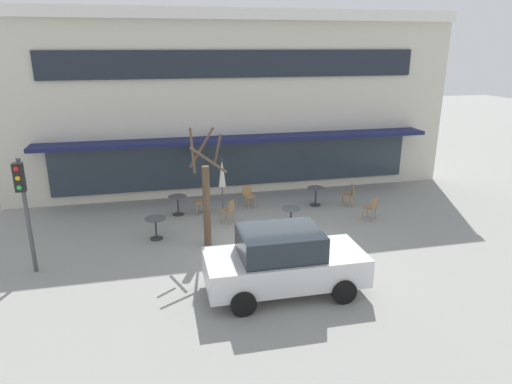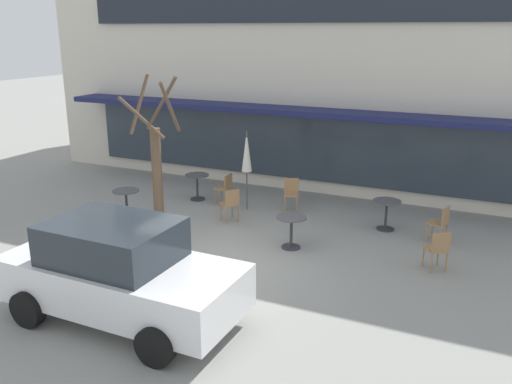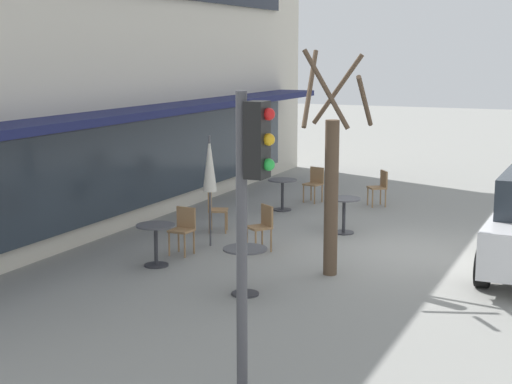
{
  "view_description": "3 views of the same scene",
  "coord_description": "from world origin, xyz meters",
  "px_view_note": "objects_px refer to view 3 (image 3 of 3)",
  "views": [
    {
      "loc": [
        -3.62,
        -13.0,
        6.29
      ],
      "look_at": [
        -0.02,
        2.54,
        1.13
      ],
      "focal_mm": 32.0,
      "sensor_mm": 36.0,
      "label": 1
    },
    {
      "loc": [
        5.19,
        -9.27,
        4.84
      ],
      "look_at": [
        -0.24,
        2.4,
        0.95
      ],
      "focal_mm": 38.0,
      "sensor_mm": 36.0,
      "label": 2
    },
    {
      "loc": [
        -14.52,
        -3.38,
        3.8
      ],
      "look_at": [
        0.11,
        3.19,
        0.92
      ],
      "focal_mm": 55.0,
      "sensor_mm": 36.0,
      "label": 3
    }
  ],
  "objects_px": {
    "cafe_table_by_tree": "(344,209)",
    "cafe_chair_3": "(315,182)",
    "patio_umbrella_green_folded": "(210,165)",
    "cafe_table_mid_patio": "(245,263)",
    "street_tree": "(332,178)",
    "cafe_chair_1": "(183,227)",
    "cafe_chair_2": "(262,224)",
    "cafe_table_streetside": "(282,189)",
    "cafe_chair_4": "(380,185)",
    "cafe_table_near_wall": "(156,238)",
    "cafe_chair_0": "(215,208)",
    "traffic_light_pole": "(250,197)"
  },
  "relations": [
    {
      "from": "cafe_table_streetside",
      "to": "cafe_table_by_tree",
      "type": "xyz_separation_m",
      "value": [
        -1.71,
        -2.11,
        0.0
      ]
    },
    {
      "from": "cafe_chair_0",
      "to": "cafe_chair_1",
      "type": "height_order",
      "value": "same"
    },
    {
      "from": "cafe_table_near_wall",
      "to": "cafe_table_mid_patio",
      "type": "height_order",
      "value": "same"
    },
    {
      "from": "cafe_table_near_wall",
      "to": "cafe_chair_0",
      "type": "relative_size",
      "value": 0.85
    },
    {
      "from": "cafe_chair_2",
      "to": "cafe_chair_3",
      "type": "xyz_separation_m",
      "value": [
        5.12,
        0.8,
        0.0
      ]
    },
    {
      "from": "cafe_chair_0",
      "to": "street_tree",
      "type": "distance_m",
      "value": 4.08
    },
    {
      "from": "cafe_table_by_tree",
      "to": "cafe_chair_3",
      "type": "relative_size",
      "value": 0.85
    },
    {
      "from": "traffic_light_pole",
      "to": "cafe_chair_4",
      "type": "bearing_deg",
      "value": 8.41
    },
    {
      "from": "cafe_table_near_wall",
      "to": "cafe_chair_4",
      "type": "bearing_deg",
      "value": -17.1
    },
    {
      "from": "street_tree",
      "to": "cafe_chair_1",
      "type": "bearing_deg",
      "value": 86.49
    },
    {
      "from": "cafe_table_streetside",
      "to": "cafe_chair_2",
      "type": "relative_size",
      "value": 0.85
    },
    {
      "from": "patio_umbrella_green_folded",
      "to": "cafe_chair_1",
      "type": "height_order",
      "value": "patio_umbrella_green_folded"
    },
    {
      "from": "cafe_chair_1",
      "to": "cafe_chair_4",
      "type": "height_order",
      "value": "same"
    },
    {
      "from": "cafe_table_near_wall",
      "to": "cafe_chair_0",
      "type": "xyz_separation_m",
      "value": [
        2.85,
        0.28,
        0.01
      ]
    },
    {
      "from": "cafe_table_streetside",
      "to": "cafe_chair_4",
      "type": "relative_size",
      "value": 0.85
    },
    {
      "from": "cafe_chair_3",
      "to": "street_tree",
      "type": "bearing_deg",
      "value": -157.64
    },
    {
      "from": "cafe_chair_3",
      "to": "cafe_chair_4",
      "type": "distance_m",
      "value": 1.67
    },
    {
      "from": "cafe_table_streetside",
      "to": "patio_umbrella_green_folded",
      "type": "xyz_separation_m",
      "value": [
        -3.85,
        -0.04,
        1.11
      ]
    },
    {
      "from": "cafe_table_streetside",
      "to": "street_tree",
      "type": "xyz_separation_m",
      "value": [
        -4.8,
        -2.86,
        1.17
      ]
    },
    {
      "from": "cafe_table_by_tree",
      "to": "cafe_chair_2",
      "type": "xyz_separation_m",
      "value": [
        -2.07,
        0.97,
        0.01
      ]
    },
    {
      "from": "cafe_table_near_wall",
      "to": "cafe_table_mid_patio",
      "type": "bearing_deg",
      "value": -111.99
    },
    {
      "from": "cafe_table_near_wall",
      "to": "cafe_chair_3",
      "type": "height_order",
      "value": "cafe_chair_3"
    },
    {
      "from": "patio_umbrella_green_folded",
      "to": "cafe_table_mid_patio",
      "type": "bearing_deg",
      "value": -142.8
    },
    {
      "from": "patio_umbrella_green_folded",
      "to": "cafe_chair_0",
      "type": "bearing_deg",
      "value": 23.12
    },
    {
      "from": "cafe_table_near_wall",
      "to": "traffic_light_pole",
      "type": "distance_m",
      "value": 6.08
    },
    {
      "from": "cafe_table_streetside",
      "to": "cafe_table_by_tree",
      "type": "relative_size",
      "value": 1.0
    },
    {
      "from": "cafe_chair_0",
      "to": "traffic_light_pole",
      "type": "xyz_separation_m",
      "value": [
        -7.21,
        -4.14,
        1.77
      ]
    },
    {
      "from": "patio_umbrella_green_folded",
      "to": "cafe_chair_4",
      "type": "distance_m",
      "value": 5.79
    },
    {
      "from": "traffic_light_pole",
      "to": "cafe_chair_1",
      "type": "bearing_deg",
      "value": 35.8
    },
    {
      "from": "cafe_table_mid_patio",
      "to": "cafe_chair_4",
      "type": "relative_size",
      "value": 0.85
    },
    {
      "from": "cafe_chair_4",
      "to": "street_tree",
      "type": "bearing_deg",
      "value": -172.22
    },
    {
      "from": "cafe_table_mid_patio",
      "to": "cafe_chair_1",
      "type": "xyz_separation_m",
      "value": [
        1.83,
        2.15,
        0.01
      ]
    },
    {
      "from": "cafe_table_streetside",
      "to": "cafe_chair_3",
      "type": "height_order",
      "value": "cafe_chair_3"
    },
    {
      "from": "patio_umbrella_green_folded",
      "to": "cafe_chair_3",
      "type": "bearing_deg",
      "value": -3.36
    },
    {
      "from": "cafe_chair_1",
      "to": "street_tree",
      "type": "relative_size",
      "value": 0.23
    },
    {
      "from": "cafe_table_streetside",
      "to": "cafe_chair_1",
      "type": "distance_m",
      "value": 4.62
    },
    {
      "from": "cafe_table_near_wall",
      "to": "cafe_chair_4",
      "type": "distance_m",
      "value": 7.38
    },
    {
      "from": "patio_umbrella_green_folded",
      "to": "cafe_chair_3",
      "type": "distance_m",
      "value": 5.31
    },
    {
      "from": "patio_umbrella_green_folded",
      "to": "cafe_chair_2",
      "type": "xyz_separation_m",
      "value": [
        0.06,
        -1.1,
        -1.1
      ]
    },
    {
      "from": "cafe_table_mid_patio",
      "to": "cafe_chair_2",
      "type": "xyz_separation_m",
      "value": [
        2.66,
        0.87,
        0.01
      ]
    },
    {
      "from": "cafe_chair_1",
      "to": "cafe_chair_2",
      "type": "relative_size",
      "value": 1.0
    },
    {
      "from": "cafe_chair_3",
      "to": "cafe_chair_4",
      "type": "height_order",
      "value": "same"
    },
    {
      "from": "cafe_table_by_tree",
      "to": "cafe_chair_4",
      "type": "bearing_deg",
      "value": 1.83
    },
    {
      "from": "cafe_chair_2",
      "to": "cafe_chair_1",
      "type": "bearing_deg",
      "value": 123.07
    },
    {
      "from": "cafe_table_streetside",
      "to": "traffic_light_pole",
      "type": "height_order",
      "value": "traffic_light_pole"
    },
    {
      "from": "cafe_chair_0",
      "to": "cafe_table_by_tree",
      "type": "bearing_deg",
      "value": -68.56
    },
    {
      "from": "cafe_table_streetside",
      "to": "cafe_chair_3",
      "type": "bearing_deg",
      "value": -14.32
    },
    {
      "from": "street_tree",
      "to": "cafe_table_near_wall",
      "type": "bearing_deg",
      "value": 104.27
    },
    {
      "from": "cafe_table_streetside",
      "to": "cafe_table_by_tree",
      "type": "height_order",
      "value": "same"
    },
    {
      "from": "cafe_chair_0",
      "to": "cafe_chair_4",
      "type": "height_order",
      "value": "same"
    }
  ]
}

